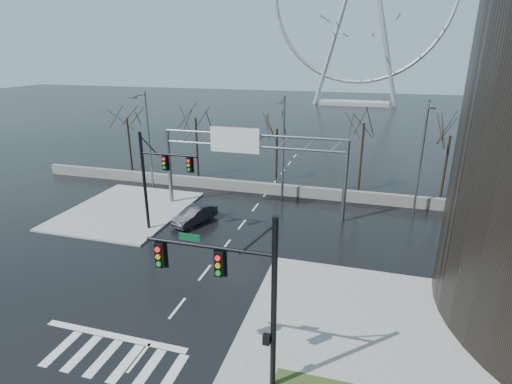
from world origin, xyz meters
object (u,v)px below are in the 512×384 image
(signal_mast_near, at_px, (241,286))
(sign_gantry, at_px, (248,156))
(car, at_px, (195,215))
(signal_mast_far, at_px, (156,174))

(signal_mast_near, distance_m, sign_gantry, 19.79)
(car, bearing_deg, signal_mast_near, -39.67)
(signal_mast_near, height_order, sign_gantry, signal_mast_near)
(signal_mast_near, bearing_deg, car, 120.69)
(signal_mast_near, distance_m, car, 18.24)
(sign_gantry, height_order, car, sign_gantry)
(signal_mast_near, relative_size, signal_mast_far, 1.00)
(signal_mast_near, height_order, car, signal_mast_near)
(signal_mast_far, xyz_separation_m, car, (1.94, 2.27, -4.13))
(signal_mast_near, xyz_separation_m, sign_gantry, (-5.52, 19.00, 0.31))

